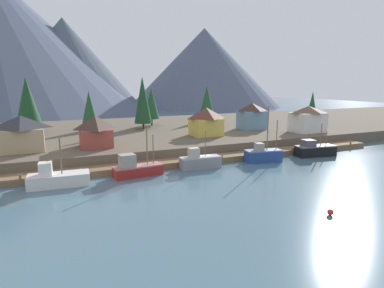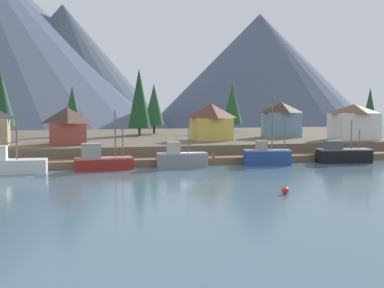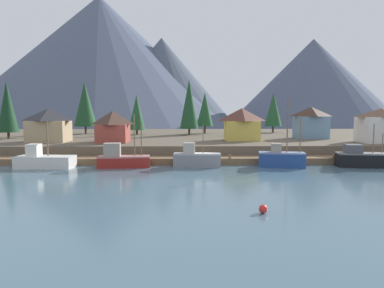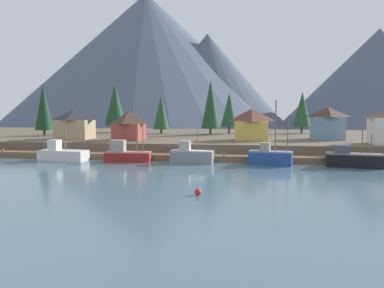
{
  "view_description": "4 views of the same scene",
  "coord_description": "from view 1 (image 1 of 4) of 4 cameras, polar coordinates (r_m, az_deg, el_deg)",
  "views": [
    {
      "loc": [
        -23.65,
        -49.03,
        14.11
      ],
      "look_at": [
        -0.92,
        2.29,
        3.5
      ],
      "focal_mm": 30.22,
      "sensor_mm": 36.0,
      "label": 1
    },
    {
      "loc": [
        -17.85,
        -70.22,
        8.59
      ],
      "look_at": [
        1.46,
        2.68,
        2.87
      ],
      "focal_mm": 48.25,
      "sensor_mm": 36.0,
      "label": 2
    },
    {
      "loc": [
        -2.8,
        -51.84,
        8.13
      ],
      "look_at": [
        -1.71,
        2.44,
        3.02
      ],
      "focal_mm": 32.25,
      "sensor_mm": 36.0,
      "label": 3
    },
    {
      "loc": [
        9.1,
        -62.75,
        8.53
      ],
      "look_at": [
        -1.87,
        3.61,
        2.61
      ],
      "focal_mm": 36.21,
      "sensor_mm": 36.0,
      "label": 4
    }
  ],
  "objects": [
    {
      "name": "ground_plane",
      "position": [
        74.41,
        -4.88,
        -0.65
      ],
      "size": [
        400.0,
        400.0,
        1.0
      ],
      "primitive_type": "cube",
      "color": "#476675"
    },
    {
      "name": "dock",
      "position": [
        57.85,
        0.95,
        -2.9
      ],
      "size": [
        80.0,
        4.0,
        1.6
      ],
      "color": "brown",
      "rests_on": "ground_plane"
    },
    {
      "name": "shoreline_bank",
      "position": [
        85.38,
        -7.54,
        1.95
      ],
      "size": [
        400.0,
        56.0,
        2.5
      ],
      "primitive_type": "cube",
      "color": "brown",
      "rests_on": "ground_plane"
    },
    {
      "name": "mountain_central_peak",
      "position": [
        176.27,
        -21.49,
        12.77
      ],
      "size": [
        77.5,
        77.5,
        45.35
      ],
      "primitive_type": "cone",
      "color": "#475160",
      "rests_on": "ground_plane"
    },
    {
      "name": "mountain_east_peak",
      "position": [
        204.27,
        2.17,
        13.3
      ],
      "size": [
        92.96,
        92.96,
        46.72
      ],
      "primitive_type": "cone",
      "color": "#4C566B",
      "rests_on": "ground_plane"
    },
    {
      "name": "fishing_boat_white",
      "position": [
        48.82,
        -22.62,
        -5.64
      ],
      "size": [
        8.29,
        3.66,
        6.85
      ],
      "rotation": [
        0.0,
        0.0,
        -0.06
      ],
      "color": "silver",
      "rests_on": "ground_plane"
    },
    {
      "name": "fishing_boat_red",
      "position": [
        50.4,
        -9.88,
        -4.24
      ],
      "size": [
        7.66,
        3.06,
        7.81
      ],
      "rotation": [
        0.0,
        0.0,
        0.09
      ],
      "color": "maroon",
      "rests_on": "ground_plane"
    },
    {
      "name": "fishing_boat_grey",
      "position": [
        54.21,
        1.35,
        -3.07
      ],
      "size": [
        7.01,
        2.63,
        6.36
      ],
      "rotation": [
        0.0,
        0.0,
        -0.06
      ],
      "color": "gray",
      "rests_on": "ground_plane"
    },
    {
      "name": "fishing_boat_blue",
      "position": [
        60.13,
        12.4,
        -1.87
      ],
      "size": [
        6.87,
        3.46,
        10.07
      ],
      "rotation": [
        0.0,
        0.0,
        -0.16
      ],
      "color": "navy",
      "rests_on": "ground_plane"
    },
    {
      "name": "fishing_boat_black",
      "position": [
        67.75,
        20.82,
        -0.95
      ],
      "size": [
        8.18,
        3.93,
        6.38
      ],
      "rotation": [
        0.0,
        0.0,
        -0.15
      ],
      "color": "black",
      "rests_on": "ground_plane"
    },
    {
      "name": "house_blue",
      "position": [
        84.05,
        10.5,
        4.91
      ],
      "size": [
        6.52,
        5.29,
        6.61
      ],
      "color": "#6689A8",
      "rests_on": "shoreline_bank"
    },
    {
      "name": "house_yellow",
      "position": [
        72.3,
        2.5,
        4.04
      ],
      "size": [
        6.73,
        5.59,
        6.31
      ],
      "color": "gold",
      "rests_on": "shoreline_bank"
    },
    {
      "name": "house_tan",
      "position": [
        62.66,
        -27.87,
        1.72
      ],
      "size": [
        7.29,
        5.7,
        6.19
      ],
      "color": "tan",
      "rests_on": "shoreline_bank"
    },
    {
      "name": "house_red",
      "position": [
        61.94,
        -16.65,
        2.24
      ],
      "size": [
        5.74,
        5.89,
        5.79
      ],
      "color": "#9E4238",
      "rests_on": "shoreline_bank"
    },
    {
      "name": "house_white",
      "position": [
        82.47,
        19.75,
        4.22
      ],
      "size": [
        7.82,
        5.84,
        6.25
      ],
      "color": "silver",
      "rests_on": "shoreline_bank"
    },
    {
      "name": "conifer_near_left",
      "position": [
        92.47,
        20.42,
        6.12
      ],
      "size": [
        3.16,
        3.16,
        9.41
      ],
      "color": "#4C3823",
      "rests_on": "shoreline_bank"
    },
    {
      "name": "conifer_near_right",
      "position": [
        82.57,
        -17.65,
        5.94
      ],
      "size": [
        4.08,
        4.08,
        9.75
      ],
      "color": "#4C3823",
      "rests_on": "shoreline_bank"
    },
    {
      "name": "conifer_mid_right",
      "position": [
        99.61,
        2.63,
        7.6
      ],
      "size": [
        4.59,
        4.59,
        10.73
      ],
      "color": "#4C3823",
      "rests_on": "shoreline_bank"
    },
    {
      "name": "conifer_back_left",
      "position": [
        85.49,
        -27.06,
        6.79
      ],
      "size": [
        5.68,
        5.68,
        13.04
      ],
      "color": "#4C3823",
      "rests_on": "shoreline_bank"
    },
    {
      "name": "conifer_back_right",
      "position": [
        90.19,
        -7.18,
        7.19
      ],
      "size": [
        4.28,
        4.28,
        10.54
      ],
      "color": "#4C3823",
      "rests_on": "shoreline_bank"
    },
    {
      "name": "conifer_centre",
      "position": [
        83.0,
        -8.69,
        7.7
      ],
      "size": [
        4.46,
        4.46,
        13.31
      ],
      "color": "#4C3823",
      "rests_on": "shoreline_bank"
    },
    {
      "name": "channel_buoy",
      "position": [
        38.78,
        23.25,
        -10.99
      ],
      "size": [
        0.7,
        0.7,
        0.7
      ],
      "primitive_type": "sphere",
      "color": "red",
      "rests_on": "ground_plane"
    }
  ]
}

